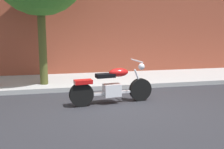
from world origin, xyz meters
name	(u,v)px	position (x,y,z in m)	size (l,w,h in m)	color
ground_plane	(119,106)	(0.00, 0.00, 0.00)	(60.00, 60.00, 0.00)	#28282D
sidewalk	(99,80)	(0.00, 2.94, 0.07)	(23.61, 2.47, 0.14)	#A6A6A6
motorcycle	(112,87)	(-0.13, 0.25, 0.44)	(2.21, 0.70, 1.10)	black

